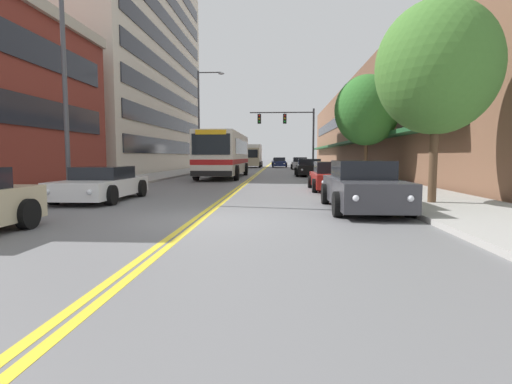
{
  "coord_description": "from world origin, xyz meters",
  "views": [
    {
      "loc": [
        2.04,
        -9.63,
        1.57
      ],
      "look_at": [
        0.21,
        20.35,
        -1.14
      ],
      "focal_mm": 28.0,
      "sensor_mm": 36.0,
      "label": 1
    }
  ],
  "objects_px": {
    "box_truck": "(252,156)",
    "traffic_signal_mast": "(291,127)",
    "street_lamp_left_far": "(202,114)",
    "street_tree_right_mid": "(367,110)",
    "car_red_parked_right_mid": "(332,177)",
    "car_slate_blue_moving_second": "(278,162)",
    "street_tree_right_near": "(437,68)",
    "car_dark_grey_parked_right_foreground": "(362,187)",
    "car_silver_parked_right_end": "(300,164)",
    "car_navy_moving_lead": "(280,163)",
    "fire_hydrant": "(356,176)",
    "city_bus": "(225,153)",
    "car_white_parked_left_mid": "(102,184)",
    "street_lamp_left_near": "(73,42)",
    "car_black_parked_right_far": "(309,168)"
  },
  "relations": [
    {
      "from": "street_lamp_left_far",
      "to": "car_slate_blue_moving_second",
      "type": "bearing_deg",
      "value": 78.04
    },
    {
      "from": "city_bus",
      "to": "street_lamp_left_near",
      "type": "xyz_separation_m",
      "value": [
        -2.87,
        -16.05,
        3.61
      ]
    },
    {
      "from": "car_dark_grey_parked_right_foreground",
      "to": "car_red_parked_right_mid",
      "type": "bearing_deg",
      "value": 90.23
    },
    {
      "from": "city_bus",
      "to": "car_black_parked_right_far",
      "type": "bearing_deg",
      "value": 19.66
    },
    {
      "from": "car_silver_parked_right_end",
      "to": "city_bus",
      "type": "bearing_deg",
      "value": -108.78
    },
    {
      "from": "car_silver_parked_right_end",
      "to": "car_slate_blue_moving_second",
      "type": "relative_size",
      "value": 1.08
    },
    {
      "from": "city_bus",
      "to": "street_tree_right_mid",
      "type": "height_order",
      "value": "street_tree_right_mid"
    },
    {
      "from": "city_bus",
      "to": "traffic_signal_mast",
      "type": "relative_size",
      "value": 1.84
    },
    {
      "from": "car_red_parked_right_mid",
      "to": "fire_hydrant",
      "type": "relative_size",
      "value": 5.61
    },
    {
      "from": "car_dark_grey_parked_right_foreground",
      "to": "street_lamp_left_near",
      "type": "xyz_separation_m",
      "value": [
        -9.42,
        1.61,
        4.74
      ]
    },
    {
      "from": "box_truck",
      "to": "street_tree_right_near",
      "type": "xyz_separation_m",
      "value": [
        8.71,
        -43.6,
        2.61
      ]
    },
    {
      "from": "street_tree_right_near",
      "to": "fire_hydrant",
      "type": "height_order",
      "value": "street_tree_right_near"
    },
    {
      "from": "city_bus",
      "to": "car_slate_blue_moving_second",
      "type": "xyz_separation_m",
      "value": [
        3.71,
        37.68,
        -1.19
      ]
    },
    {
      "from": "car_navy_moving_lead",
      "to": "city_bus",
      "type": "bearing_deg",
      "value": -98.52
    },
    {
      "from": "car_red_parked_right_mid",
      "to": "street_tree_right_near",
      "type": "bearing_deg",
      "value": -68.32
    },
    {
      "from": "car_silver_parked_right_end",
      "to": "street_lamp_left_near",
      "type": "relative_size",
      "value": 0.53
    },
    {
      "from": "city_bus",
      "to": "street_lamp_left_near",
      "type": "height_order",
      "value": "street_lamp_left_near"
    },
    {
      "from": "street_lamp_left_far",
      "to": "car_red_parked_right_mid",
      "type": "bearing_deg",
      "value": -61.42
    },
    {
      "from": "car_navy_moving_lead",
      "to": "box_truck",
      "type": "distance_m",
      "value": 3.99
    },
    {
      "from": "car_red_parked_right_mid",
      "to": "car_slate_blue_moving_second",
      "type": "distance_m",
      "value": 48.62
    },
    {
      "from": "car_red_parked_right_mid",
      "to": "car_black_parked_right_far",
      "type": "distance_m",
      "value": 13.15
    },
    {
      "from": "car_white_parked_left_mid",
      "to": "street_tree_right_mid",
      "type": "xyz_separation_m",
      "value": [
        11.4,
        10.35,
        3.69
      ]
    },
    {
      "from": "traffic_signal_mast",
      "to": "fire_hydrant",
      "type": "relative_size",
      "value": 8.07
    },
    {
      "from": "city_bus",
      "to": "car_navy_moving_lead",
      "type": "relative_size",
      "value": 2.75
    },
    {
      "from": "car_white_parked_left_mid",
      "to": "street_lamp_left_near",
      "type": "xyz_separation_m",
      "value": [
        -0.67,
        -0.39,
        4.84
      ]
    },
    {
      "from": "city_bus",
      "to": "street_lamp_left_near",
      "type": "distance_m",
      "value": 16.7
    },
    {
      "from": "car_red_parked_right_mid",
      "to": "box_truck",
      "type": "distance_m",
      "value": 38.23
    },
    {
      "from": "car_navy_moving_lead",
      "to": "fire_hydrant",
      "type": "relative_size",
      "value": 5.4
    },
    {
      "from": "traffic_signal_mast",
      "to": "car_silver_parked_right_end",
      "type": "bearing_deg",
      "value": 82.02
    },
    {
      "from": "car_dark_grey_parked_right_foreground",
      "to": "street_tree_right_near",
      "type": "relative_size",
      "value": 0.78
    },
    {
      "from": "street_lamp_left_near",
      "to": "street_tree_right_near",
      "type": "height_order",
      "value": "street_lamp_left_near"
    },
    {
      "from": "car_white_parked_left_mid",
      "to": "traffic_signal_mast",
      "type": "relative_size",
      "value": 0.74
    },
    {
      "from": "traffic_signal_mast",
      "to": "street_tree_right_near",
      "type": "height_order",
      "value": "street_tree_right_near"
    },
    {
      "from": "traffic_signal_mast",
      "to": "car_navy_moving_lead",
      "type": "bearing_deg",
      "value": 93.64
    },
    {
      "from": "city_bus",
      "to": "street_tree_right_near",
      "type": "xyz_separation_m",
      "value": [
        8.87,
        -16.77,
        2.43
      ]
    },
    {
      "from": "car_silver_parked_right_end",
      "to": "street_tree_right_near",
      "type": "xyz_separation_m",
      "value": [
        2.39,
        -35.82,
        3.58
      ]
    },
    {
      "from": "car_navy_moving_lead",
      "to": "street_lamp_left_near",
      "type": "height_order",
      "value": "street_lamp_left_near"
    },
    {
      "from": "street_lamp_left_near",
      "to": "street_lamp_left_far",
      "type": "xyz_separation_m",
      "value": [
        -0.03,
        22.48,
        -0.05
      ]
    },
    {
      "from": "car_slate_blue_moving_second",
      "to": "box_truck",
      "type": "distance_m",
      "value": 11.47
    },
    {
      "from": "box_truck",
      "to": "traffic_signal_mast",
      "type": "bearing_deg",
      "value": -74.04
    },
    {
      "from": "car_slate_blue_moving_second",
      "to": "traffic_signal_mast",
      "type": "distance_m",
      "value": 28.53
    },
    {
      "from": "street_lamp_left_far",
      "to": "street_tree_right_mid",
      "type": "height_order",
      "value": "street_lamp_left_far"
    },
    {
      "from": "car_silver_parked_right_end",
      "to": "box_truck",
      "type": "height_order",
      "value": "box_truck"
    },
    {
      "from": "city_bus",
      "to": "car_dark_grey_parked_right_foreground",
      "type": "relative_size",
      "value": 2.41
    },
    {
      "from": "car_slate_blue_moving_second",
      "to": "street_tree_right_near",
      "type": "height_order",
      "value": "street_tree_right_near"
    },
    {
      "from": "car_dark_grey_parked_right_foreground",
      "to": "street_tree_right_mid",
      "type": "distance_m",
      "value": 13.12
    },
    {
      "from": "car_red_parked_right_mid",
      "to": "street_tree_right_mid",
      "type": "height_order",
      "value": "street_tree_right_mid"
    },
    {
      "from": "car_dark_grey_parked_right_foreground",
      "to": "car_silver_parked_right_end",
      "type": "relative_size",
      "value": 0.99
    },
    {
      "from": "car_red_parked_right_mid",
      "to": "street_tree_right_near",
      "type": "distance_m",
      "value": 7.33
    },
    {
      "from": "car_slate_blue_moving_second",
      "to": "street_lamp_left_far",
      "type": "bearing_deg",
      "value": -101.96
    }
  ]
}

